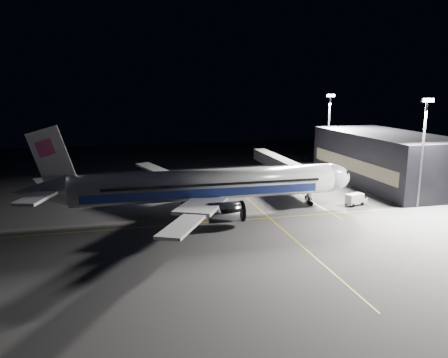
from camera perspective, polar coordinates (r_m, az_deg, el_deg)
name	(u,v)px	position (r m, az deg, el deg)	size (l,w,h in m)	color
ground	(207,212)	(80.74, -2.20, -4.39)	(200.00, 200.00, 0.00)	#4C4C4F
guide_line_main	(259,209)	(83.20, 4.58, -3.91)	(0.25, 80.00, 0.01)	gold
guide_line_cross	(214,222)	(75.13, -1.29, -5.65)	(70.00, 0.25, 0.01)	gold
guide_line_side	(297,193)	(96.38, 9.53, -1.81)	(0.25, 40.00, 0.01)	gold
airliner	(201,186)	(79.23, -2.99, -0.85)	(61.48, 54.22, 16.64)	silver
terminal	(386,159)	(110.05, 20.39, 2.51)	(18.12, 40.00, 12.00)	black
jet_bridge	(284,166)	(102.71, 7.86, 1.72)	(3.60, 34.40, 6.30)	#B2B2B7
floodlight_mast_north	(329,125)	(121.65, 13.53, 6.82)	(2.40, 0.68, 20.70)	#59595E
floodlight_mast_south	(423,143)	(89.68, 24.58, 4.26)	(2.40, 0.67, 20.70)	#59595E
service_truck	(356,199)	(89.04, 16.86, -2.51)	(4.84, 3.06, 2.31)	silver
baggage_tug	(155,185)	(100.65, -8.99, -0.72)	(2.72, 2.33, 1.76)	black
safety_cone_a	(205,196)	(91.53, -2.50, -2.22)	(0.35, 0.35, 0.53)	#E55109
safety_cone_b	(178,196)	(91.69, -6.00, -2.26)	(0.35, 0.35, 0.53)	#E55109
safety_cone_c	(178,195)	(92.10, -5.98, -2.15)	(0.44, 0.44, 0.65)	#E55109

